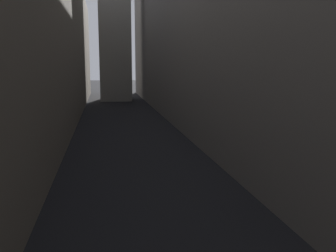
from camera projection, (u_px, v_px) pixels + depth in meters
ground_plane at (128, 134)px, 38.41m from camera, size 264.00×264.00×0.00m
building_block_left at (17, 35)px, 37.01m from camera, size 10.20×108.00×19.63m
building_block_right at (230, 12)px, 40.18m from camera, size 11.37×108.00×25.00m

